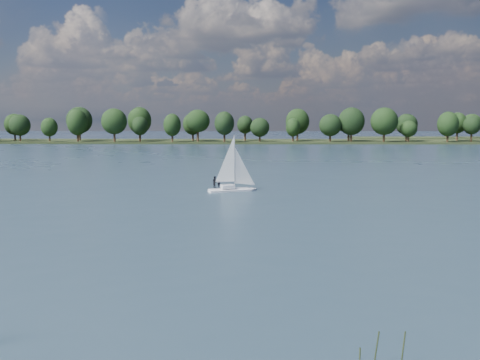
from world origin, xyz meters
The scene contains 4 objects.
ground centered at (0.00, 100.00, 0.00)m, with size 700.00×700.00×0.00m, color #233342.
far_shore centered at (0.00, 212.00, 0.00)m, with size 660.00×40.00×1.50m, color black.
sailboat centered at (-6.45, 45.54, 2.34)m, with size 6.56×4.02×8.36m.
treeline centered at (-3.78, 208.45, 8.10)m, with size 562.78×73.79×17.66m.
Camera 1 is at (-3.40, -28.48, 9.97)m, focal length 40.00 mm.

